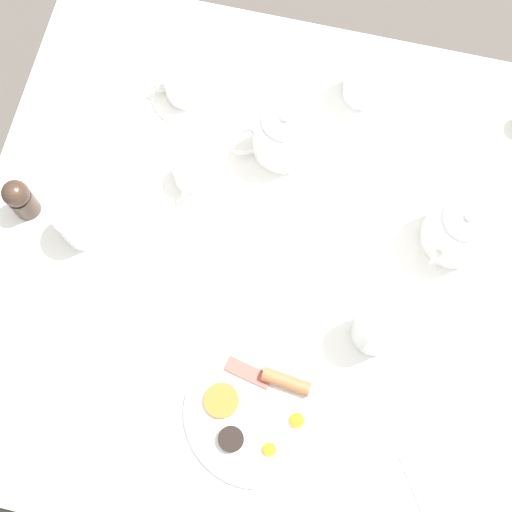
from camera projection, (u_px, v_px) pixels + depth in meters
The scene contains 15 objects.
ground_plane at pixel (256, 331), 2.03m from camera, with size 8.00×8.00×0.00m, color #4C4742.
table at pixel (256, 268), 1.41m from camera, with size 1.06×1.08×0.72m.
breakfast_plate at pixel (260, 411), 1.26m from camera, with size 0.26×0.26×0.04m.
teapot_near at pixel (284, 134), 1.36m from camera, with size 0.12×0.20×0.13m.
teapot_far at pixel (460, 228), 1.30m from camera, with size 0.20×0.12×0.13m.
teacup_with_saucer_left at pixel (185, 87), 1.42m from camera, with size 0.15×0.15×0.06m.
water_glass_tall at pixel (378, 328), 1.25m from camera, with size 0.08×0.08×0.12m.
water_glass_short at pixel (365, 81), 1.40m from camera, with size 0.08×0.08×0.09m.
wine_glass_spare at pixel (79, 222), 1.31m from camera, with size 0.08×0.08×0.10m.
creamer_jug at pixel (190, 174), 1.37m from camera, with size 0.09×0.06×0.06m.
pepper_grinder at pixel (20, 198), 1.32m from camera, with size 0.05×0.05×0.11m.
fork_by_plate at pixel (99, 457), 1.24m from camera, with size 0.18×0.03×0.00m.
knife_by_plate at pixel (424, 510), 1.21m from camera, with size 0.17×0.12×0.00m.
spoon_for_tea at pixel (107, 340), 1.30m from camera, with size 0.15×0.04×0.00m.
fork_spare at pixel (471, 363), 1.29m from camera, with size 0.19×0.02×0.00m.
Camera 1 is at (0.37, 0.09, 2.01)m, focal length 50.00 mm.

